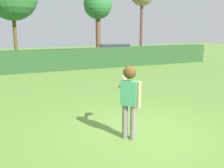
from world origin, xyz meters
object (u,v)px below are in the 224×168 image
object	(u,v)px
parked_car_silver	(115,51)
person	(130,94)
oak_tree	(98,6)
frisbee	(127,76)

from	to	relation	value
parked_car_silver	person	bearing A→B (deg)	-113.21
person	oak_tree	bearing A→B (deg)	71.20
oak_tree	person	bearing A→B (deg)	-108.80
person	oak_tree	distance (m)	19.25
frisbee	oak_tree	world-z (taller)	oak_tree
person	oak_tree	xyz separation A→B (m)	(6.11, 17.94, 3.39)
frisbee	oak_tree	bearing A→B (deg)	71.31
frisbee	oak_tree	distance (m)	18.58
person	oak_tree	world-z (taller)	oak_tree
frisbee	oak_tree	size ratio (longest dim) A/B	0.04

